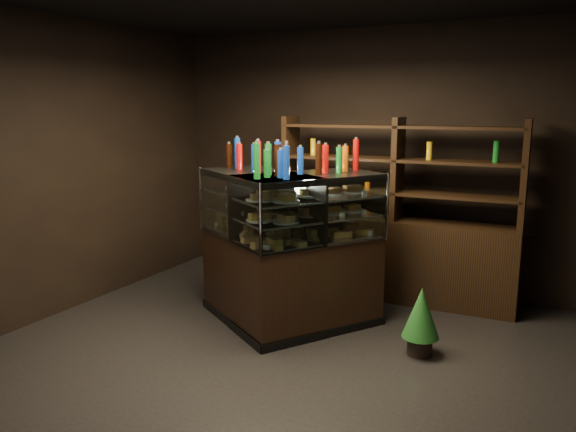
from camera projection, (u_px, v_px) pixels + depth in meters
name	position (u px, v px, depth m)	size (l,w,h in m)	color
ground	(268.00, 362.00, 4.71)	(5.00, 5.00, 0.00)	black
room_shell	(267.00, 129.00, 4.34)	(5.02, 5.02, 3.01)	black
display_case	(284.00, 275.00, 5.45)	(1.90, 1.53, 1.50)	black
food_display	(283.00, 209.00, 5.32)	(1.48, 1.14, 0.46)	gold
bottles_top	(283.00, 158.00, 5.23)	(1.31, 1.00, 0.30)	yellow
potted_conifer	(421.00, 311.00, 4.79)	(0.32, 0.32, 0.68)	black
back_shelving	(395.00, 246.00, 6.18)	(2.60, 0.50, 2.00)	black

